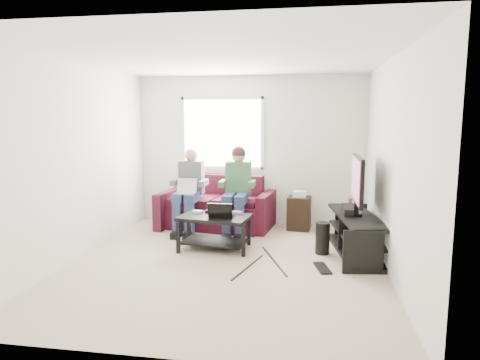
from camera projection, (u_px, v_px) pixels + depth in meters
name	position (u px, v px, depth m)	size (l,w,h in m)	color
floor	(226.00, 263.00, 5.55)	(4.50, 4.50, 0.00)	#B9AA90
ceiling	(225.00, 57.00, 5.17)	(4.50, 4.50, 0.00)	white
wall_back	(250.00, 150.00, 7.56)	(4.50, 4.50, 0.00)	silver
wall_front	(168.00, 197.00, 3.16)	(4.50, 4.50, 0.00)	silver
wall_left	(78.00, 161.00, 5.68)	(4.50, 4.50, 0.00)	silver
wall_right	(392.00, 167.00, 5.05)	(4.50, 4.50, 0.00)	silver
window	(222.00, 133.00, 7.58)	(1.48, 0.04, 1.28)	white
sofa	(217.00, 208.00, 7.36)	(1.97, 1.07, 0.88)	#4A1222
person_left	(189.00, 186.00, 7.04)	(0.40, 0.71, 1.36)	navy
person_right	(237.00, 184.00, 6.92)	(0.40, 0.71, 1.41)	navy
laptop_silver	(186.00, 190.00, 6.85)	(0.32, 0.22, 0.24)	silver
coffee_table	(215.00, 224.00, 6.11)	(1.06, 0.73, 0.49)	black
laptop_black	(222.00, 209.00, 5.98)	(0.34, 0.24, 0.24)	black
controller_a	(198.00, 212.00, 6.25)	(0.14, 0.09, 0.04)	silver
controller_b	(211.00, 211.00, 6.28)	(0.14, 0.09, 0.04)	black
controller_c	(237.00, 213.00, 6.19)	(0.14, 0.09, 0.04)	gray
tv_stand	(356.00, 236.00, 5.93)	(0.71, 1.70, 0.54)	black
tv	(357.00, 181.00, 5.92)	(0.12, 1.10, 0.81)	black
soundbar	(347.00, 210.00, 5.99)	(0.12, 0.50, 0.10)	black
drink_cup	(349.00, 202.00, 6.50)	(0.08, 0.08, 0.12)	#AF6E4B
console_white	(360.00, 239.00, 5.53)	(0.30, 0.22, 0.06)	silver
console_grey	(354.00, 225.00, 6.21)	(0.34, 0.26, 0.08)	gray
console_black	(357.00, 232.00, 5.87)	(0.38, 0.30, 0.07)	black
subwoofer	(322.00, 238.00, 5.92)	(0.19, 0.19, 0.44)	black
keyboard_floor	(322.00, 268.00, 5.35)	(0.14, 0.41, 0.02)	black
end_table	(299.00, 212.00, 7.21)	(0.37, 0.37, 0.66)	black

